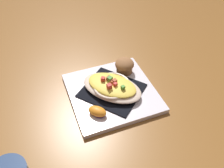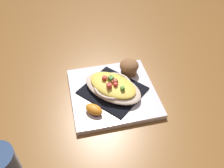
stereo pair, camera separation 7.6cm
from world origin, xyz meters
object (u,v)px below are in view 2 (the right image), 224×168
at_px(square_plate, 112,93).
at_px(muffin, 128,67).
at_px(orange_garnish, 93,110).
at_px(gratin_dish, 112,86).

bearing_deg(square_plate, muffin, -31.79).
bearing_deg(orange_garnish, muffin, -31.72).
distance_m(gratin_dish, orange_garnish, 0.10).
height_order(gratin_dish, orange_garnish, gratin_dish).
xyz_separation_m(gratin_dish, muffin, (0.09, -0.05, 0.01)).
relative_size(square_plate, muffin, 4.15).
xyz_separation_m(muffin, orange_garnish, (-0.17, 0.11, -0.01)).
height_order(square_plate, muffin, muffin).
bearing_deg(gratin_dish, muffin, -31.81).
height_order(gratin_dish, muffin, muffin).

